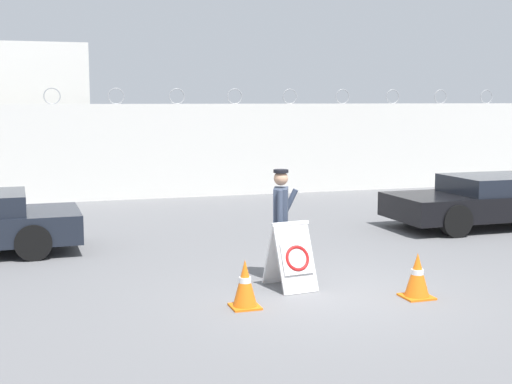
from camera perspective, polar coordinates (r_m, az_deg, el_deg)
ground_plane at (r=10.81m, az=5.42°, el=-8.05°), size 90.00×90.00×0.00m
perimeter_wall at (r=21.20m, az=-6.28°, el=3.31°), size 36.00×0.30×3.21m
barricade_sign at (r=10.92m, az=2.85°, el=-5.11°), size 0.69×0.86×1.03m
security_guard at (r=11.36m, az=2.01°, el=-2.13°), size 0.55×0.61×1.78m
traffic_cone_near at (r=10.70m, az=12.78°, el=-6.54°), size 0.43×0.43×0.67m
traffic_cone_mid at (r=9.95m, az=-0.89°, el=-7.36°), size 0.40×0.40×0.68m
parked_car_far_side at (r=17.07m, az=18.26°, el=-0.62°), size 4.65×2.03×1.17m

